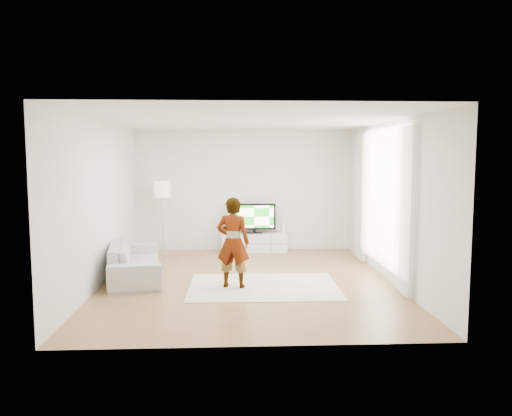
{
  "coord_description": "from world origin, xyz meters",
  "views": [
    {
      "loc": [
        -0.27,
        -8.56,
        2.2
      ],
      "look_at": [
        0.17,
        0.4,
        1.25
      ],
      "focal_mm": 35.0,
      "sensor_mm": 36.0,
      "label": 1
    }
  ],
  "objects_px": {
    "floor_lamp": "(163,192)",
    "media_console": "(254,242)",
    "rug": "(264,287)",
    "television": "(254,217)",
    "player": "(233,242)",
    "sofa": "(135,260)"
  },
  "relations": [
    {
      "from": "player",
      "to": "television",
      "type": "bearing_deg",
      "value": -87.18
    },
    {
      "from": "rug",
      "to": "floor_lamp",
      "type": "distance_m",
      "value": 3.9
    },
    {
      "from": "rug",
      "to": "sofa",
      "type": "relative_size",
      "value": 1.12
    },
    {
      "from": "rug",
      "to": "sofa",
      "type": "distance_m",
      "value": 2.42
    },
    {
      "from": "television",
      "to": "rug",
      "type": "relative_size",
      "value": 0.39
    },
    {
      "from": "media_console",
      "to": "player",
      "type": "distance_m",
      "value": 3.25
    },
    {
      "from": "floor_lamp",
      "to": "media_console",
      "type": "bearing_deg",
      "value": 3.98
    },
    {
      "from": "media_console",
      "to": "floor_lamp",
      "type": "xyz_separation_m",
      "value": [
        -2.06,
        -0.14,
        1.17
      ]
    },
    {
      "from": "media_console",
      "to": "sofa",
      "type": "relative_size",
      "value": 0.67
    },
    {
      "from": "floor_lamp",
      "to": "television",
      "type": "bearing_deg",
      "value": 4.75
    },
    {
      "from": "television",
      "to": "floor_lamp",
      "type": "xyz_separation_m",
      "value": [
        -2.06,
        -0.17,
        0.59
      ]
    },
    {
      "from": "player",
      "to": "sofa",
      "type": "bearing_deg",
      "value": -12.03
    },
    {
      "from": "television",
      "to": "media_console",
      "type": "bearing_deg",
      "value": -90.0
    },
    {
      "from": "sofa",
      "to": "media_console",
      "type": "bearing_deg",
      "value": -53.69
    },
    {
      "from": "television",
      "to": "player",
      "type": "bearing_deg",
      "value": -98.85
    },
    {
      "from": "rug",
      "to": "media_console",
      "type": "bearing_deg",
      "value": 90.26
    },
    {
      "from": "television",
      "to": "rug",
      "type": "bearing_deg",
      "value": -89.75
    },
    {
      "from": "sofa",
      "to": "rug",
      "type": "bearing_deg",
      "value": -118.66
    },
    {
      "from": "rug",
      "to": "player",
      "type": "distance_m",
      "value": 0.92
    },
    {
      "from": "television",
      "to": "floor_lamp",
      "type": "height_order",
      "value": "floor_lamp"
    },
    {
      "from": "rug",
      "to": "floor_lamp",
      "type": "relative_size",
      "value": 1.53
    },
    {
      "from": "rug",
      "to": "player",
      "type": "height_order",
      "value": "player"
    }
  ]
}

